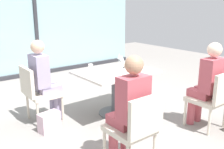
% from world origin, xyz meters
% --- Properties ---
extents(ground_plane, '(12.00, 12.00, 0.00)m').
position_xyz_m(ground_plane, '(0.00, 0.00, 0.00)').
color(ground_plane, gray).
extents(window_wall_backdrop, '(5.85, 0.10, 2.70)m').
position_xyz_m(window_wall_backdrop, '(0.00, 3.20, 1.21)').
color(window_wall_backdrop, '#93B7BC').
rests_on(window_wall_backdrop, ground_plane).
extents(dining_table_main, '(1.20, 0.90, 0.73)m').
position_xyz_m(dining_table_main, '(0.00, 0.00, 0.54)').
color(dining_table_main, silver).
rests_on(dining_table_main, ground_plane).
extents(chair_far_left, '(0.50, 0.46, 0.87)m').
position_xyz_m(chair_far_left, '(-1.11, 0.50, 0.50)').
color(chair_far_left, beige).
rests_on(chair_far_left, ground_plane).
extents(chair_front_right, '(0.46, 0.50, 0.87)m').
position_xyz_m(chair_front_right, '(0.74, -1.27, 0.50)').
color(chair_front_right, beige).
rests_on(chair_front_right, ground_plane).
extents(chair_front_left, '(0.46, 0.50, 0.87)m').
position_xyz_m(chair_front_left, '(-0.74, -1.27, 0.50)').
color(chair_front_left, beige).
rests_on(chair_front_left, ground_plane).
extents(person_far_left, '(0.39, 0.34, 1.26)m').
position_xyz_m(person_far_left, '(-1.00, 0.50, 0.70)').
color(person_far_left, '#9E93B7').
rests_on(person_far_left, ground_plane).
extents(person_front_right, '(0.34, 0.39, 1.26)m').
position_xyz_m(person_front_right, '(0.74, -1.16, 0.70)').
color(person_front_right, '#B24C56').
rests_on(person_front_right, ground_plane).
extents(person_front_left, '(0.34, 0.39, 1.26)m').
position_xyz_m(person_front_left, '(-0.74, -1.16, 0.70)').
color(person_front_left, '#B24C56').
rests_on(person_front_left, ground_plane).
extents(wine_glass_0, '(0.07, 0.07, 0.18)m').
position_xyz_m(wine_glass_0, '(0.38, 0.38, 0.86)').
color(wine_glass_0, silver).
rests_on(wine_glass_0, dining_table_main).
extents(wine_glass_1, '(0.07, 0.07, 0.18)m').
position_xyz_m(wine_glass_1, '(0.33, 0.24, 0.86)').
color(wine_glass_1, silver).
rests_on(wine_glass_1, dining_table_main).
extents(wine_glass_2, '(0.07, 0.07, 0.18)m').
position_xyz_m(wine_glass_2, '(-0.28, -0.19, 0.86)').
color(wine_glass_2, silver).
rests_on(wine_glass_2, dining_table_main).
extents(wine_glass_3, '(0.07, 0.07, 0.18)m').
position_xyz_m(wine_glass_3, '(-0.17, -0.25, 0.86)').
color(wine_glass_3, silver).
rests_on(wine_glass_3, dining_table_main).
extents(wine_glass_4, '(0.07, 0.07, 0.18)m').
position_xyz_m(wine_glass_4, '(-0.53, -0.11, 0.86)').
color(wine_glass_4, silver).
rests_on(wine_glass_4, dining_table_main).
extents(wine_glass_5, '(0.07, 0.07, 0.18)m').
position_xyz_m(wine_glass_5, '(-0.26, -0.35, 0.86)').
color(wine_glass_5, silver).
rests_on(wine_glass_5, dining_table_main).
extents(coffee_cup, '(0.08, 0.08, 0.09)m').
position_xyz_m(coffee_cup, '(-0.26, 0.33, 0.78)').
color(coffee_cup, white).
rests_on(coffee_cup, dining_table_main).
extents(cell_phone_on_table, '(0.14, 0.16, 0.01)m').
position_xyz_m(cell_phone_on_table, '(0.30, 0.06, 0.73)').
color(cell_phone_on_table, black).
rests_on(cell_phone_on_table, dining_table_main).
extents(handbag_0, '(0.32, 0.21, 0.28)m').
position_xyz_m(handbag_0, '(-1.14, 0.09, 0.14)').
color(handbag_0, beige).
rests_on(handbag_0, ground_plane).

